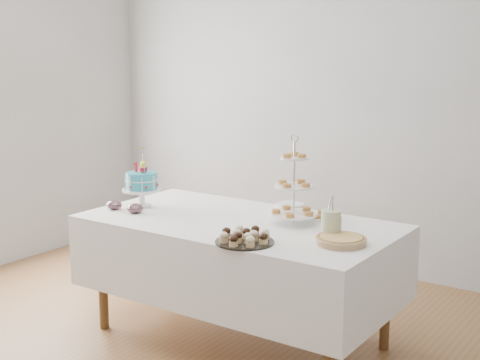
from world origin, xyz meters
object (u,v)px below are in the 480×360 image
Objects in this scene: table at (239,256)px; cupcake_tray at (245,236)px; jam_bowl_a at (114,205)px; pie at (341,240)px; tiered_stand at (294,187)px; plate_stack at (290,209)px; pastry_plate at (323,216)px; utensil_pitcher at (331,223)px; birthday_cake at (142,191)px; jam_bowl_b at (135,209)px.

table is 5.96× the size of cupcake_tray.
jam_bowl_a reaches higher than table.
tiered_stand is at bearing 151.58° from pie.
plate_stack reaches higher than pastry_plate.
cupcake_tray reaches higher than pastry_plate.
cupcake_tray is 1.32× the size of utensil_pitcher.
pie is at bearing -38.85° from utensil_pitcher.
pie is (1.49, -0.05, -0.08)m from birthday_cake.
plate_stack is at bearing -171.95° from pastry_plate.
pie is at bearing -28.42° from tiered_stand.
utensil_pitcher reaches higher than jam_bowl_a.
birthday_cake is 1.00m from plate_stack.
jam_bowl_b is at bearing -60.16° from birthday_cake.
birthday_cake is at bearing 162.85° from cupcake_tray.
plate_stack reaches higher than jam_bowl_a.
birthday_cake is 1.39m from utensil_pitcher.
pie is 2.64× the size of jam_bowl_b.
tiered_stand is at bearing -109.05° from pastry_plate.
pie is 0.58m from pastry_plate.
cupcake_tray is 0.52m from pie.
birthday_cake is 3.91× the size of jam_bowl_a.
cupcake_tray is 1.16× the size of pie.
plate_stack is (0.92, 0.38, -0.07)m from birthday_cake.
jam_bowl_b reaches higher than pie.
jam_bowl_a is (-1.58, -0.11, 0.00)m from pie.
tiered_stand reaches higher than jam_bowl_b.
pastry_plate is at bearing 70.95° from tiered_stand.
pastry_plate is at bearing 28.41° from jam_bowl_b.
table is 0.91m from jam_bowl_a.
utensil_pitcher is (-0.10, 0.07, 0.06)m from pie.
birthday_cake reaches higher than plate_stack.
jam_bowl_b is (-0.66, -0.22, 0.26)m from table.
table is at bearing 18.40° from jam_bowl_b.
utensil_pitcher is (1.30, 0.18, 0.06)m from jam_bowl_b.
plate_stack is (-0.57, 0.43, 0.01)m from pie.
jam_bowl_a is (-0.09, -0.16, -0.08)m from birthday_cake.
tiered_stand reaches higher than plate_stack.
cupcake_tray is 3.18× the size of jam_bowl_a.
tiered_stand is 5.38× the size of jam_bowl_a.
cupcake_tray is (0.30, -0.38, 0.26)m from table.
table is 0.45m from plate_stack.
pie is 1.56× the size of plate_stack.
table is at bearing 172.95° from utensil_pitcher.
birthday_cake reaches higher than table.
birthday_cake is 1.21m from pastry_plate.
cupcake_tray is 1.43× the size of pastry_plate.
pie is (0.74, -0.11, 0.25)m from table.
pie is at bearing -8.46° from table.
jam_bowl_a is (-1.15, -0.34, -0.20)m from tiered_stand.
tiered_stand is 2.23× the size of utensil_pitcher.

